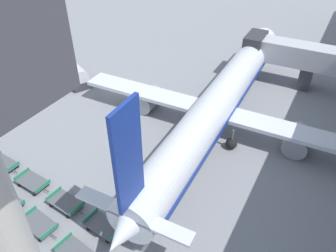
# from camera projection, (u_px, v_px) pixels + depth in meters

# --- Properties ---
(ground_plane) EXTENTS (500.00, 500.00, 0.00)m
(ground_plane) POSITION_uv_depth(u_px,v_px,m) (115.00, 92.00, 44.91)
(ground_plane) COLOR gray
(jet_bridge) EXTENTS (18.90, 5.08, 6.29)m
(jet_bridge) POSITION_uv_depth(u_px,v_px,m) (327.00, 65.00, 43.07)
(jet_bridge) COLOR #B2B5BA
(jet_bridge) RESTS_ON ground_plane
(airplane) EXTENTS (33.78, 43.06, 13.23)m
(airplane) POSITION_uv_depth(u_px,v_px,m) (219.00, 102.00, 36.91)
(airplane) COLOR silver
(airplane) RESTS_ON ground_plane
(fuel_tanker_secondary) EXTENTS (9.39, 6.43, 3.06)m
(fuel_tanker_secondary) POSITION_uv_depth(u_px,v_px,m) (72.00, 71.00, 47.13)
(fuel_tanker_secondary) COLOR yellow
(fuel_tanker_secondary) RESTS_ON ground_plane
(service_van) EXTENTS (4.38, 4.42, 2.02)m
(service_van) POSITION_uv_depth(u_px,v_px,m) (7.00, 64.00, 49.58)
(service_van) COLOR white
(service_van) RESTS_ON ground_plane
(baggage_dolly_row_near_col_c) EXTENTS (3.80, 2.03, 0.92)m
(baggage_dolly_row_near_col_c) POSITION_uv_depth(u_px,v_px,m) (6.00, 202.00, 28.77)
(baggage_dolly_row_near_col_c) COLOR #515459
(baggage_dolly_row_near_col_c) RESTS_ON ground_plane
(baggage_dolly_row_near_col_d) EXTENTS (3.82, 2.11, 0.92)m
(baggage_dolly_row_near_col_d) POSITION_uv_depth(u_px,v_px,m) (39.00, 224.00, 26.88)
(baggage_dolly_row_near_col_d) COLOR #515459
(baggage_dolly_row_near_col_d) RESTS_ON ground_plane
(baggage_dolly_row_mid_a_col_b) EXTENTS (3.79, 2.00, 0.92)m
(baggage_dolly_row_mid_a_col_b) POSITION_uv_depth(u_px,v_px,m) (3.00, 164.00, 32.68)
(baggage_dolly_row_mid_a_col_b) COLOR #515459
(baggage_dolly_row_mid_a_col_b) RESTS_ON ground_plane
(baggage_dolly_row_mid_a_col_c) EXTENTS (3.79, 1.97, 0.92)m
(baggage_dolly_row_mid_a_col_c) POSITION_uv_depth(u_px,v_px,m) (33.00, 182.00, 30.70)
(baggage_dolly_row_mid_a_col_c) COLOR #515459
(baggage_dolly_row_mid_a_col_c) RESTS_ON ground_plane
(baggage_dolly_row_mid_a_col_d) EXTENTS (3.80, 2.02, 0.92)m
(baggage_dolly_row_mid_a_col_d) POSITION_uv_depth(u_px,v_px,m) (66.00, 203.00, 28.69)
(baggage_dolly_row_mid_a_col_d) COLOR #515459
(baggage_dolly_row_mid_a_col_d) RESTS_ON ground_plane
(baggage_dolly_row_mid_a_col_e) EXTENTS (3.80, 2.02, 0.92)m
(baggage_dolly_row_mid_a_col_e) POSITION_uv_depth(u_px,v_px,m) (104.00, 226.00, 26.74)
(baggage_dolly_row_mid_a_col_e) COLOR #515459
(baggage_dolly_row_mid_a_col_e) RESTS_ON ground_plane
(stand_guidance_stripe) EXTENTS (1.41, 34.42, 0.01)m
(stand_guidance_stripe) POSITION_uv_depth(u_px,v_px,m) (191.00, 176.00, 32.01)
(stand_guidance_stripe) COLOR white
(stand_guidance_stripe) RESTS_ON ground_plane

